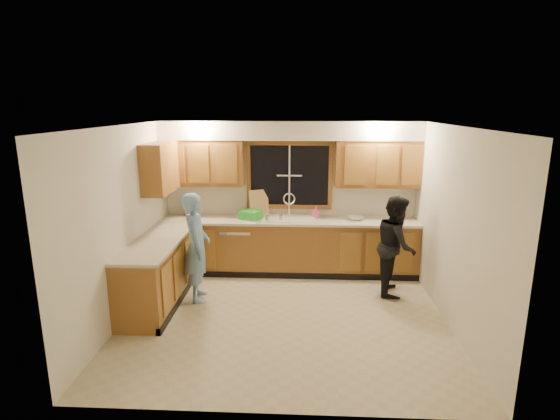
# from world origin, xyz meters

# --- Properties ---
(floor) EXTENTS (4.20, 4.20, 0.00)m
(floor) POSITION_xyz_m (0.00, 0.00, 0.00)
(floor) COLOR #C0B494
(floor) RESTS_ON ground
(ceiling) EXTENTS (4.20, 4.20, 0.00)m
(ceiling) POSITION_xyz_m (0.00, 0.00, 2.50)
(ceiling) COLOR silver
(wall_back) EXTENTS (4.20, 0.00, 4.20)m
(wall_back) POSITION_xyz_m (0.00, 1.90, 1.25)
(wall_back) COLOR silver
(wall_back) RESTS_ON ground
(wall_left) EXTENTS (0.00, 3.80, 3.80)m
(wall_left) POSITION_xyz_m (-2.10, 0.00, 1.25)
(wall_left) COLOR silver
(wall_left) RESTS_ON ground
(wall_right) EXTENTS (0.00, 3.80, 3.80)m
(wall_right) POSITION_xyz_m (2.10, 0.00, 1.25)
(wall_right) COLOR silver
(wall_right) RESTS_ON ground
(base_cabinets_back) EXTENTS (4.20, 0.60, 0.88)m
(base_cabinets_back) POSITION_xyz_m (0.00, 1.60, 0.44)
(base_cabinets_back) COLOR #925D2A
(base_cabinets_back) RESTS_ON ground
(base_cabinets_left) EXTENTS (0.60, 1.90, 0.88)m
(base_cabinets_left) POSITION_xyz_m (-1.80, 0.35, 0.44)
(base_cabinets_left) COLOR #925D2A
(base_cabinets_left) RESTS_ON ground
(countertop_back) EXTENTS (4.20, 0.63, 0.04)m
(countertop_back) POSITION_xyz_m (0.00, 1.58, 0.90)
(countertop_back) COLOR beige
(countertop_back) RESTS_ON base_cabinets_back
(countertop_left) EXTENTS (0.63, 1.90, 0.04)m
(countertop_left) POSITION_xyz_m (-1.79, 0.35, 0.90)
(countertop_left) COLOR beige
(countertop_left) RESTS_ON base_cabinets_left
(upper_cabinets_left) EXTENTS (1.35, 0.33, 0.75)m
(upper_cabinets_left) POSITION_xyz_m (-1.43, 1.73, 1.83)
(upper_cabinets_left) COLOR #925D2A
(upper_cabinets_left) RESTS_ON wall_back
(upper_cabinets_right) EXTENTS (1.35, 0.33, 0.75)m
(upper_cabinets_right) POSITION_xyz_m (1.43, 1.73, 1.83)
(upper_cabinets_right) COLOR #925D2A
(upper_cabinets_right) RESTS_ON wall_back
(upper_cabinets_return) EXTENTS (0.33, 0.90, 0.75)m
(upper_cabinets_return) POSITION_xyz_m (-1.94, 1.12, 1.83)
(upper_cabinets_return) COLOR #925D2A
(upper_cabinets_return) RESTS_ON wall_left
(soffit) EXTENTS (4.20, 0.35, 0.30)m
(soffit) POSITION_xyz_m (0.00, 1.72, 2.35)
(soffit) COLOR white
(soffit) RESTS_ON wall_back
(window_frame) EXTENTS (1.44, 0.03, 1.14)m
(window_frame) POSITION_xyz_m (0.00, 1.89, 1.60)
(window_frame) COLOR black
(window_frame) RESTS_ON wall_back
(sink) EXTENTS (0.86, 0.52, 0.57)m
(sink) POSITION_xyz_m (0.00, 1.60, 0.86)
(sink) COLOR white
(sink) RESTS_ON countertop_back
(dishwasher) EXTENTS (0.60, 0.56, 0.82)m
(dishwasher) POSITION_xyz_m (-0.85, 1.59, 0.41)
(dishwasher) COLOR silver
(dishwasher) RESTS_ON floor
(stove) EXTENTS (0.58, 0.75, 0.90)m
(stove) POSITION_xyz_m (-1.80, -0.22, 0.45)
(stove) COLOR silver
(stove) RESTS_ON floor
(man) EXTENTS (0.49, 0.64, 1.57)m
(man) POSITION_xyz_m (-1.27, 0.49, 0.79)
(man) COLOR #6C9ACC
(man) RESTS_ON floor
(woman) EXTENTS (0.66, 0.79, 1.48)m
(woman) POSITION_xyz_m (1.60, 0.86, 0.74)
(woman) COLOR black
(woman) RESTS_ON floor
(knife_block) EXTENTS (0.14, 0.13, 0.20)m
(knife_block) POSITION_xyz_m (-1.72, 1.76, 1.02)
(knife_block) COLOR #9F6C2C
(knife_block) RESTS_ON countertop_back
(cutting_board) EXTENTS (0.35, 0.24, 0.44)m
(cutting_board) POSITION_xyz_m (-0.51, 1.82, 1.14)
(cutting_board) COLOR tan
(cutting_board) RESTS_ON countertop_back
(dish_crate) EXTENTS (0.39, 0.38, 0.14)m
(dish_crate) POSITION_xyz_m (-0.63, 1.59, 0.99)
(dish_crate) COLOR green
(dish_crate) RESTS_ON countertop_back
(soap_bottle) EXTENTS (0.11, 0.12, 0.20)m
(soap_bottle) POSITION_xyz_m (0.45, 1.73, 1.02)
(soap_bottle) COLOR pink
(soap_bottle) RESTS_ON countertop_back
(bowl) EXTENTS (0.26, 0.26, 0.06)m
(bowl) POSITION_xyz_m (1.10, 1.61, 0.95)
(bowl) COLOR silver
(bowl) RESTS_ON countertop_back
(can_left) EXTENTS (0.07, 0.07, 0.12)m
(can_left) POSITION_xyz_m (-0.34, 1.39, 0.98)
(can_left) COLOR beige
(can_left) RESTS_ON countertop_back
(can_right) EXTENTS (0.07, 0.07, 0.11)m
(can_right) POSITION_xyz_m (-0.12, 1.44, 0.97)
(can_right) COLOR beige
(can_right) RESTS_ON countertop_back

